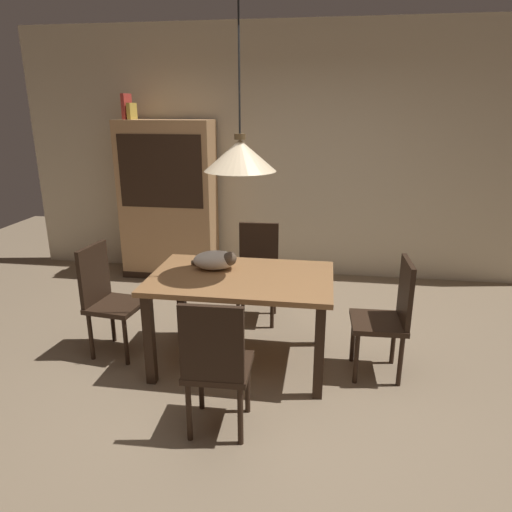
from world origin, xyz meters
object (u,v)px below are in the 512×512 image
book_red_tall (127,107)px  pendant_lamp (240,155)px  chair_far_back (258,268)px  cat_sleeping (216,260)px  chair_left_side (107,295)px  book_yellow_short (132,111)px  dining_table (241,288)px  hutch_bookcase (169,203)px  chair_right_side (389,313)px  chair_near_front (216,362)px

book_red_tall → pendant_lamp: bearing=-49.3°
chair_far_back → cat_sleeping: (-0.22, -0.76, 0.32)m
chair_left_side → book_yellow_short: book_yellow_short is taller
chair_left_side → dining_table: bearing=-0.5°
pendant_lamp → hutch_bookcase: pendant_lamp is taller
dining_table → chair_far_back: 0.89m
chair_right_side → hutch_bookcase: (-2.36, 1.94, 0.38)m
pendant_lamp → book_yellow_short: pendant_lamp is taller
book_yellow_short → chair_right_side: bearing=-35.3°
chair_near_front → book_yellow_short: (-1.61, 2.82, 1.43)m
chair_far_back → book_yellow_short: bearing=146.5°
dining_table → chair_far_back: chair_far_back is taller
hutch_bookcase → chair_near_front: bearing=-66.3°
chair_far_back → pendant_lamp: 1.45m
dining_table → chair_far_back: bearing=90.2°
chair_far_back → chair_near_front: same height
chair_far_back → book_red_tall: bearing=147.4°
chair_far_back → pendant_lamp: pendant_lamp is taller
chair_left_side → cat_sleeping: (0.90, 0.11, 0.32)m
chair_right_side → chair_near_front: bearing=-142.0°
chair_right_side → book_yellow_short: (-2.74, 1.94, 1.43)m
cat_sleeping → chair_left_side: bearing=-173.1°
dining_table → pendant_lamp: pendant_lamp is taller
hutch_bookcase → cat_sleeping: bearing=-61.0°
chair_left_side → hutch_bookcase: 1.97m
chair_far_back → pendant_lamp: bearing=-89.8°
book_red_tall → dining_table: bearing=-49.3°
chair_left_side → chair_far_back: bearing=37.7°
chair_right_side → chair_near_front: 1.43m
chair_right_side → chair_left_side: (-2.26, 0.01, 0.00)m
chair_right_side → chair_left_side: size_ratio=1.00×
cat_sleeping → book_red_tall: size_ratio=1.43×
chair_near_front → chair_left_side: same height
chair_left_side → cat_sleeping: size_ratio=2.33×
book_yellow_short → pendant_lamp: bearing=-50.3°
dining_table → chair_near_front: 0.89m
cat_sleeping → book_yellow_short: 2.54m
book_red_tall → book_yellow_short: book_red_tall is taller
dining_table → cat_sleeping: size_ratio=3.50×
hutch_bookcase → chair_right_side: bearing=-39.3°
chair_right_side → chair_left_side: same height
pendant_lamp → chair_right_side: bearing=0.1°
pendant_lamp → chair_far_back: bearing=90.2°
chair_far_back → chair_left_side: size_ratio=1.00×
chair_far_back → hutch_bookcase: bearing=139.3°
chair_right_side → chair_left_side: bearing=179.8°
chair_far_back → chair_right_side: bearing=-37.7°
book_red_tall → chair_right_side: bearing=-34.7°
chair_right_side → chair_far_back: 1.43m
cat_sleeping → book_red_tall: (-1.44, 1.82, 1.16)m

